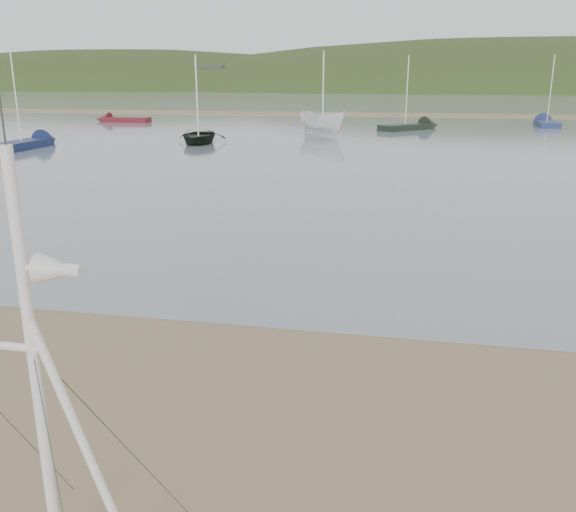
% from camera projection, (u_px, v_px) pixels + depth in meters
% --- Properties ---
extents(ground, '(560.00, 560.00, 0.00)m').
position_uv_depth(ground, '(64.00, 440.00, 7.68)').
color(ground, olive).
rests_on(ground, ground).
extents(water, '(560.00, 256.00, 0.04)m').
position_uv_depth(water, '(395.00, 98.00, 131.81)').
color(water, slate).
rests_on(water, ground).
extents(sandbar, '(560.00, 7.00, 0.07)m').
position_uv_depth(sandbar, '(379.00, 114.00, 73.48)').
color(sandbar, olive).
rests_on(sandbar, water).
extents(hill_ridge, '(620.00, 180.00, 80.00)m').
position_uv_depth(hill_ridge, '(451.00, 143.00, 230.72)').
color(hill_ridge, '#253516').
rests_on(hill_ridge, ground).
extents(far_cottages, '(294.40, 6.30, 8.00)m').
position_uv_depth(far_cottages, '(412.00, 78.00, 190.30)').
color(far_cottages, beige).
rests_on(far_cottages, ground).
extents(mast_rig, '(2.11, 2.25, 4.75)m').
position_uv_depth(mast_rig, '(38.00, 466.00, 5.29)').
color(mast_rig, white).
rests_on(mast_rig, ground).
extents(boat_dark, '(3.51, 1.56, 4.75)m').
position_uv_depth(boat_dark, '(197.00, 108.00, 41.09)').
color(boat_dark, black).
rests_on(boat_dark, water).
extents(boat_white, '(2.68, 2.67, 4.97)m').
position_uv_depth(boat_white, '(323.00, 102.00, 47.18)').
color(boat_white, white).
rests_on(boat_white, water).
extents(sailboat_blue_far, '(2.00, 7.00, 6.90)m').
position_uv_depth(sailboat_blue_far, '(544.00, 122.00, 57.53)').
color(sailboat_blue_far, '#15214A').
rests_on(sailboat_blue_far, ground).
extents(dinghy_red_far, '(5.90, 1.70, 1.42)m').
position_uv_depth(dinghy_red_far, '(116.00, 119.00, 61.45)').
color(dinghy_red_far, '#5A141B').
rests_on(dinghy_red_far, ground).
extents(sailboat_blue_near, '(1.73, 6.52, 6.46)m').
position_uv_depth(sailboat_blue_near, '(36.00, 142.00, 39.91)').
color(sailboat_blue_near, '#15214A').
rests_on(sailboat_blue_near, ground).
extents(sailboat_dark_mid, '(5.75, 6.05, 6.68)m').
position_uv_depth(sailboat_dark_mid, '(419.00, 126.00, 53.10)').
color(sailboat_dark_mid, black).
rests_on(sailboat_dark_mid, ground).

